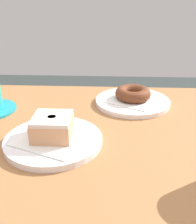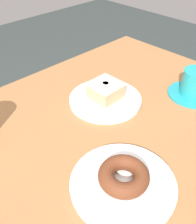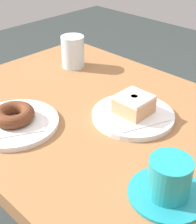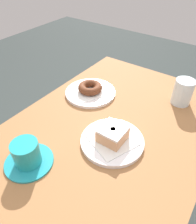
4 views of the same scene
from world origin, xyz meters
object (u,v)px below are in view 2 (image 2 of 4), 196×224
Objects in this scene: plate_chocolate_ring at (123,184)px; coffee_cup at (195,85)px; plate_glazed_square at (105,100)px; donut_chocolate_ring at (124,176)px; donut_glazed_square at (105,90)px.

coffee_cup is (0.41, 0.07, 0.03)m from plate_chocolate_ring.
coffee_cup is at bearing -37.09° from plate_glazed_square.
plate_glazed_square is at bearing 51.22° from plate_chocolate_ring.
donut_chocolate_ring is 1.27× the size of donut_glazed_square.
coffee_cup is (0.22, -0.17, 0.03)m from plate_glazed_square.
donut_chocolate_ring reaches higher than plate_glazed_square.
donut_glazed_square is (0.00, -0.00, 0.03)m from plate_glazed_square.
plate_chocolate_ring is at bearing -128.78° from donut_glazed_square.
plate_chocolate_ring is 0.31m from donut_glazed_square.
donut_glazed_square is 0.28m from coffee_cup.
donut_chocolate_ring is 0.31m from donut_glazed_square.
donut_glazed_square reaches higher than donut_chocolate_ring.
plate_chocolate_ring is at bearing -170.15° from coffee_cup.
coffee_cup is (0.41, 0.07, 0.00)m from donut_chocolate_ring.
donut_glazed_square is at bearing 51.22° from donut_chocolate_ring.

